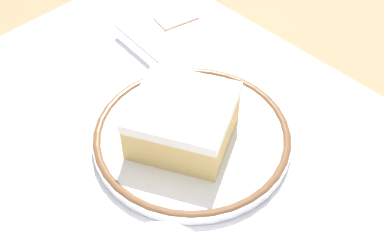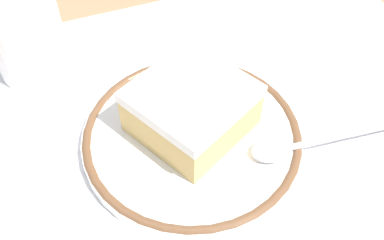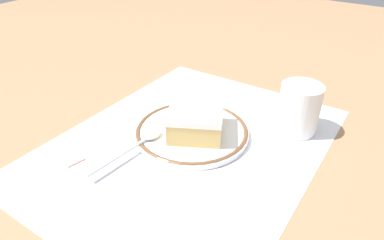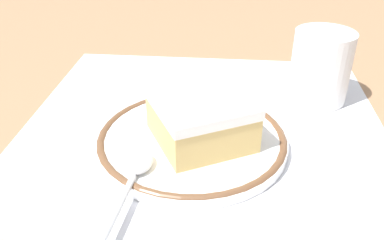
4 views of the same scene
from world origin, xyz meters
TOP-DOWN VIEW (x-y plane):
  - ground_plane at (0.00, 0.00)m, footprint 2.40×2.40m
  - placemat at (0.00, 0.00)m, footprint 0.52×0.41m
  - plate at (-0.02, -0.01)m, footprint 0.20×0.20m
  - cake_slice at (-0.02, 0.00)m, footprint 0.12×0.12m
  - spoon at (0.05, -0.06)m, footprint 0.15×0.03m
  - napkin at (-0.17, -0.08)m, footprint 0.17×0.16m
  - sugar_packet at (0.14, -0.14)m, footprint 0.04×0.06m

SIDE VIEW (x-z plane):
  - ground_plane at x=0.00m, z-range 0.00..0.00m
  - placemat at x=0.00m, z-range 0.00..0.00m
  - napkin at x=-0.17m, z-range 0.00..0.00m
  - sugar_packet at x=0.14m, z-range 0.00..0.01m
  - plate at x=-0.02m, z-range 0.00..0.01m
  - spoon at x=0.05m, z-range 0.01..0.02m
  - cake_slice at x=-0.02m, z-range 0.01..0.06m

